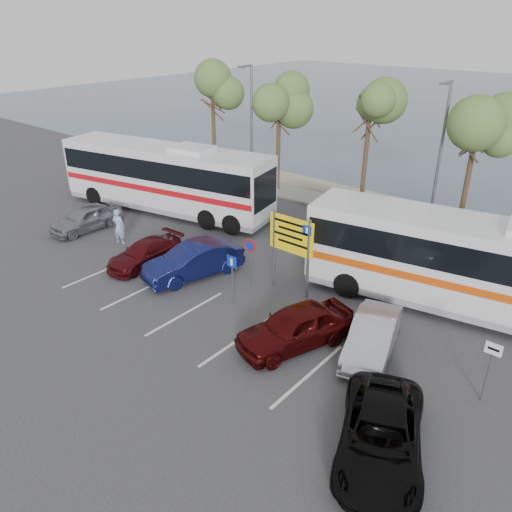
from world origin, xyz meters
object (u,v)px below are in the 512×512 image
Objects in this scene: coach_bus_left at (166,180)px; suv_black at (381,436)px; car_red at (295,327)px; pedestrian_far at (435,282)px; car_maroon at (145,253)px; direction_sign at (291,241)px; car_silver_b at (372,337)px; street_lamp_left at (251,121)px; coach_bus_right at (472,270)px; street_lamp_right at (440,151)px; car_blue at (193,261)px; pedestrian_near at (119,226)px; car_silver_a at (86,218)px.

coach_bus_left is 2.87× the size of suv_black.
coach_bus_left reaches higher than car_red.
car_maroon is at bearing 77.47° from pedestrian_far.
direction_sign is 5.47m from car_silver_b.
street_lamp_left is at bearing 126.70° from car_silver_b.
coach_bus_right is at bearing -127.49° from pedestrian_far.
pedestrian_far is (3.17, -7.02, -3.72)m from street_lamp_right.
car_blue is 0.97× the size of suv_black.
direction_sign is at bearing -15.59° from coach_bus_left.
coach_bus_left reaches higher than pedestrian_far.
street_lamp_left is at bearing 136.83° from direction_sign.
coach_bus_right is at bearing 56.04° from car_silver_b.
street_lamp_left is 14.28m from car_blue.
direction_sign is 12.30m from coach_bus_left.
car_blue is 5.71m from pedestrian_near.
car_red reaches higher than car_silver_a.
coach_bus_left is 5.29m from car_silver_a.
car_red is at bearing -87.86° from street_lamp_right.
street_lamp_left is at bearing 133.82° from car_blue.
direction_sign is 4.29m from car_red.
street_lamp_left is 20.31m from car_silver_b.
pedestrian_near is at bearing -85.22° from street_lamp_left.
pedestrian_near is (1.00, -11.96, -3.63)m from street_lamp_left.
car_red is at bearing 3.27° from car_blue.
coach_bus_left is 17.51m from car_silver_b.
direction_sign is at bearing -43.17° from street_lamp_left.
street_lamp_right is 14.10m from car_blue.
coach_bus_left reaches higher than car_blue.
car_silver_a is 15.56m from car_red.
street_lamp_left is 0.57× the size of coach_bus_left.
car_silver_b is (17.90, 0.00, -0.01)m from car_silver_a.
car_maroon is at bearing -5.03° from car_silver_a.
car_silver_a is at bearing 172.26° from car_maroon.
pedestrian_far is at bearing 16.66° from car_silver_a.
car_silver_b is (-2.40, 4.05, 0.01)m from suv_black.
car_maroon is at bearing -72.49° from street_lamp_left.
pedestrian_near is 15.95m from pedestrian_far.
car_red is (15.50, -1.37, 0.07)m from car_silver_a.
street_lamp_right reaches higher than coach_bus_left.
car_red is 5.50m from suv_black.
car_blue reaches higher than car_maroon.
direction_sign is 7.62m from car_maroon.
direction_sign is at bearing 17.18° from car_maroon.
suv_black is at bearing -71.74° from street_lamp_right.
suv_black is at bearing 155.78° from pedestrian_far.
street_lamp_right is (13.00, 0.00, 0.00)m from street_lamp_left.
coach_bus_left is (-0.83, -7.02, -2.62)m from street_lamp_left.
pedestrian_far is (9.46, 5.00, 0.10)m from car_blue.
street_lamp_left is at bearing -103.24° from pedestrian_near.
direction_sign is 9.45m from suv_black.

